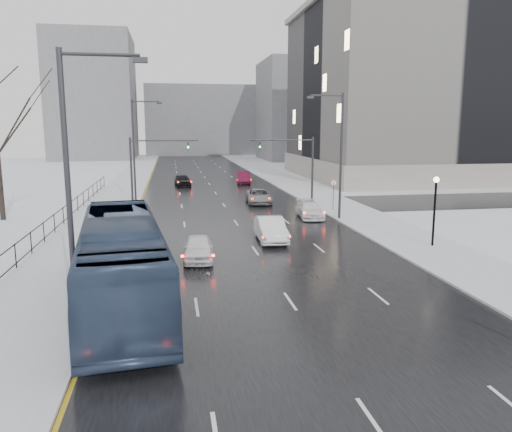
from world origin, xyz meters
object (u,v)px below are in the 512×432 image
streetlight_l_near (75,180)px  sedan_center_near (198,248)px  tree_park_e (4,221)px  sedan_right_far (310,210)px  no_uturn_sign (334,186)px  mast_signal_left (143,164)px  sedan_right_near (271,229)px  mast_signal_right (302,162)px  sedan_right_cross (259,196)px  streetlight_l_far (136,146)px  bus (122,262)px  streetlight_r_mid (338,150)px  sedan_center_far (183,180)px  sedan_right_distant (244,178)px  lamppost_r_mid (435,201)px

streetlight_l_near → sedan_center_near: 11.60m
tree_park_e → sedan_right_far: 24.65m
no_uturn_sign → sedan_center_near: size_ratio=0.67×
mast_signal_left → sedan_center_near: bearing=-78.4°
streetlight_l_near → sedan_right_near: (9.59, 13.42, -4.79)m
tree_park_e → sedan_right_near: bearing=-28.3°
mast_signal_right → sedan_center_near: bearing=-120.2°
sedan_right_near → sedan_right_cross: (2.07, 16.15, -0.09)m
mast_signal_left → sedan_center_near: 19.26m
streetlight_l_near → sedan_right_far: streetlight_l_near is taller
streetlight_l_far → bus: 29.58m
streetlight_r_mid → sedan_center_far: (-11.67, 25.27, -4.83)m
mast_signal_right → sedan_right_cross: bearing=157.8°
tree_park_e → sedan_center_near: tree_park_e is taller
tree_park_e → streetlight_r_mid: streetlight_r_mid is taller
sedan_right_cross → sedan_right_far: bearing=-67.4°
tree_park_e → no_uturn_sign: tree_park_e is taller
sedan_right_far → sedan_right_distant: bearing=99.1°
mast_signal_left → sedan_right_distant: mast_signal_left is taller
bus → sedan_center_near: 7.69m
streetlight_l_far → sedan_center_far: (4.67, 13.27, -4.83)m
streetlight_l_far → mast_signal_right: (15.49, -4.00, -1.51)m
streetlight_l_far → sedan_right_distant: size_ratio=2.07×
no_uturn_sign → bus: bus is taller
sedan_right_distant → streetlight_r_mid: bearing=-76.2°
mast_signal_right → no_uturn_sign: size_ratio=2.41×
tree_park_e → sedan_right_far: (24.48, -2.84, 0.70)m
streetlight_r_mid → streetlight_l_far: size_ratio=1.00×
no_uturn_sign → sedan_right_far: (-2.92, -2.84, -1.60)m
streetlight_l_near → sedan_center_near: streetlight_l_near is taller
mast_signal_left → sedan_right_far: bearing=-26.7°
streetlight_l_far → lamppost_r_mid: bearing=-48.9°
no_uturn_sign → mast_signal_left: bearing=166.4°
streetlight_r_mid → sedan_right_cross: bearing=116.1°
mast_signal_right → sedan_center_near: mast_signal_right is taller
streetlight_l_near → sedan_right_cross: (11.66, 29.56, -4.88)m
sedan_center_near → sedan_center_far: size_ratio=0.92×
sedan_right_cross → sedan_center_far: bearing=118.2°
no_uturn_sign → sedan_right_cross: 8.12m
streetlight_r_mid → sedan_right_distant: bearing=97.8°
bus → mast_signal_left: bearing=84.4°
sedan_right_near → sedan_center_far: size_ratio=1.09×
mast_signal_right → mast_signal_left: 14.65m
mast_signal_right → lamppost_r_mid: bearing=-78.5°
sedan_right_near → mast_signal_right: bearing=69.7°
bus → mast_signal_right: bearing=54.1°
lamppost_r_mid → sedan_right_cross: lamppost_r_mid is taller
streetlight_l_far → no_uturn_sign: 19.41m
sedan_center_far → lamppost_r_mid: bearing=-73.4°
streetlight_l_near → sedan_right_distant: (12.67, 46.87, -4.78)m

